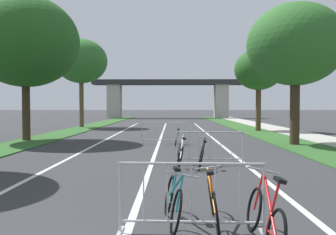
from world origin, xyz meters
TOP-DOWN VIEW (x-y plane):
  - grass_verge_left at (-6.58, 25.42)m, footprint 2.28×62.14m
  - grass_verge_right at (6.58, 25.42)m, footprint 2.28×62.14m
  - sidewalk_path_right at (8.84, 25.42)m, footprint 2.24×62.14m
  - lane_stripe_center at (0.00, 17.97)m, footprint 0.14×35.95m
  - lane_stripe_right_lane at (2.99, 17.97)m, footprint 0.14×35.95m
  - lane_stripe_left_lane at (-2.99, 17.97)m, footprint 0.14×35.95m
  - overpass_bridge at (0.00, 51.35)m, footprint 22.01×2.89m
  - tree_left_maple_mid at (-7.02, 17.16)m, footprint 5.58×5.58m
  - tree_left_cypress_far at (-7.09, 28.92)m, footprint 4.42×4.42m
  - tree_right_oak_mid at (6.40, 15.27)m, footprint 4.49×4.49m
  - tree_right_oak_near at (6.88, 24.32)m, footprint 3.47×3.47m
  - crowd_barrier_nearest at (0.94, 3.61)m, footprint 2.16×0.52m
  - crowd_barrier_second at (1.86, 9.78)m, footprint 2.15×0.47m
  - crowd_barrier_third at (0.21, 15.95)m, footprint 2.15×0.48m
  - bicycle_orange_0 at (1.30, 4.02)m, footprint 0.43×1.63m
  - bicycle_red_1 at (1.89, 3.18)m, footprint 0.48×1.75m
  - bicycle_black_2 at (1.54, 9.19)m, footprint 0.54×1.72m
  - bicycle_teal_3 at (0.67, 4.03)m, footprint 0.56×1.70m
  - bicycle_green_4 at (0.89, 15.41)m, footprint 0.54×1.58m
  - bicycle_white_5 at (0.90, 9.32)m, footprint 0.49×1.79m

SIDE VIEW (x-z plane):
  - lane_stripe_center at x=0.00m, z-range 0.00..0.01m
  - lane_stripe_right_lane at x=2.99m, z-range 0.00..0.01m
  - lane_stripe_left_lane at x=-2.99m, z-range 0.00..0.01m
  - grass_verge_left at x=-6.58m, z-range 0.00..0.05m
  - grass_verge_right at x=6.58m, z-range 0.00..0.05m
  - sidewalk_path_right at x=8.84m, z-range 0.00..0.08m
  - bicycle_green_4 at x=0.89m, z-range -0.12..0.81m
  - bicycle_black_2 at x=1.54m, z-range -0.10..0.80m
  - bicycle_orange_0 at x=1.30m, z-range -0.09..0.82m
  - bicycle_red_1 at x=1.89m, z-range -0.11..0.87m
  - bicycle_teal_3 at x=0.67m, z-range -0.08..0.84m
  - bicycle_white_5 at x=0.90m, z-range -0.11..0.89m
  - crowd_barrier_nearest at x=0.94m, z-range -0.01..1.04m
  - crowd_barrier_second at x=1.86m, z-range -0.01..1.04m
  - crowd_barrier_third at x=0.21m, z-range -0.01..1.04m
  - overpass_bridge at x=0.00m, z-range 1.05..6.71m
  - tree_right_oak_near at x=6.88m, z-range 1.46..7.40m
  - tree_right_oak_mid at x=6.40m, z-range 1.38..7.99m
  - tree_left_maple_mid at x=-7.02m, z-range 1.41..9.00m
  - tree_left_cypress_far at x=-7.09m, z-range 1.86..9.40m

